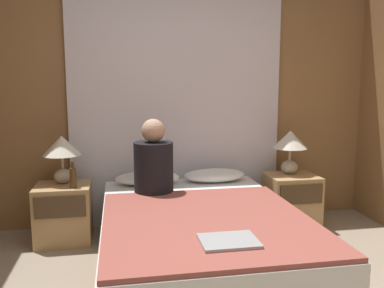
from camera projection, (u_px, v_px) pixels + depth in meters
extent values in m
cube|color=olive|center=(176.00, 97.00, 3.98)|extent=(4.04, 0.06, 2.50)
cube|color=silver|center=(177.00, 109.00, 3.94)|extent=(2.06, 0.02, 2.26)
cube|color=olive|center=(200.00, 253.00, 3.02)|extent=(1.44, 2.09, 0.25)
cube|color=white|center=(200.00, 224.00, 2.99)|extent=(1.40, 2.05, 0.20)
cube|color=tan|center=(64.00, 213.00, 3.55)|extent=(0.47, 0.41, 0.51)
cube|color=#4C3823|center=(60.00, 207.00, 3.33)|extent=(0.41, 0.02, 0.18)
cube|color=tan|center=(291.00, 201.00, 3.93)|extent=(0.47, 0.41, 0.51)
cube|color=#4C3823|center=(301.00, 194.00, 3.71)|extent=(0.41, 0.02, 0.18)
ellipsoid|color=#B2A899|center=(63.00, 176.00, 3.58)|extent=(0.16, 0.16, 0.13)
cylinder|color=#B2A893|center=(63.00, 162.00, 3.56)|extent=(0.02, 0.02, 0.12)
cone|color=silver|center=(62.00, 145.00, 3.53)|extent=(0.33, 0.33, 0.17)
ellipsoid|color=#B2A899|center=(289.00, 167.00, 3.95)|extent=(0.16, 0.16, 0.13)
cylinder|color=#B2A893|center=(290.00, 154.00, 3.94)|extent=(0.02, 0.02, 0.12)
cone|color=silver|center=(290.00, 139.00, 3.91)|extent=(0.33, 0.33, 0.17)
ellipsoid|color=white|center=(148.00, 178.00, 3.74)|extent=(0.59, 0.30, 0.12)
ellipsoid|color=white|center=(214.00, 175.00, 3.85)|extent=(0.59, 0.30, 0.12)
cube|color=#994C42|center=(208.00, 221.00, 2.71)|extent=(1.38, 1.49, 0.03)
cylinder|color=black|center=(154.00, 168.00, 3.39)|extent=(0.33, 0.33, 0.44)
sphere|color=tan|center=(153.00, 131.00, 3.34)|extent=(0.19, 0.19, 0.19)
cylinder|color=#513819|center=(73.00, 178.00, 3.42)|extent=(0.06, 0.06, 0.17)
cylinder|color=#513819|center=(73.00, 165.00, 3.40)|extent=(0.02, 0.02, 0.06)
cube|color=#9EA0A5|center=(229.00, 241.00, 2.31)|extent=(0.33, 0.25, 0.02)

